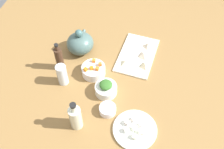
% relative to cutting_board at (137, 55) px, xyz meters
% --- Properties ---
extents(tabletop, '(1.90, 1.90, 0.03)m').
position_rel_cutting_board_xyz_m(tabletop, '(-0.22, 0.11, -0.02)').
color(tabletop, olive).
rests_on(tabletop, ground).
extents(cutting_board, '(0.36, 0.24, 0.01)m').
position_rel_cutting_board_xyz_m(cutting_board, '(0.00, 0.00, 0.00)').
color(cutting_board, silver).
rests_on(cutting_board, tabletop).
extents(plate_tofu, '(0.22, 0.22, 0.01)m').
position_rel_cutting_board_xyz_m(plate_tofu, '(-0.50, -0.07, 0.00)').
color(plate_tofu, white).
rests_on(plate_tofu, tabletop).
extents(bowl_greens, '(0.12, 0.12, 0.05)m').
position_rel_cutting_board_xyz_m(bowl_greens, '(-0.31, 0.12, 0.02)').
color(bowl_greens, white).
rests_on(bowl_greens, tabletop).
extents(bowl_carrots, '(0.14, 0.14, 0.06)m').
position_rel_cutting_board_xyz_m(bowl_carrots, '(-0.20, 0.22, 0.02)').
color(bowl_carrots, white).
rests_on(bowl_carrots, tabletop).
extents(bowl_small_side, '(0.09, 0.09, 0.04)m').
position_rel_cutting_board_xyz_m(bowl_small_side, '(-0.42, 0.08, 0.01)').
color(bowl_small_side, white).
rests_on(bowl_small_side, tabletop).
extents(teapot, '(0.18, 0.16, 0.17)m').
position_rel_cutting_board_xyz_m(teapot, '(-0.04, 0.35, 0.06)').
color(teapot, '#4B6864').
rests_on(teapot, tabletop).
extents(bottle_0, '(0.06, 0.06, 0.19)m').
position_rel_cutting_board_xyz_m(bottle_0, '(-0.53, 0.21, 0.07)').
color(bottle_0, silver).
rests_on(bottle_0, tabletop).
extents(bottle_1, '(0.04, 0.04, 0.19)m').
position_rel_cutting_board_xyz_m(bottle_1, '(-0.20, 0.42, 0.08)').
color(bottle_1, '#472E1F').
rests_on(bottle_1, tabletop).
extents(drinking_glass_0, '(0.06, 0.06, 0.13)m').
position_rel_cutting_board_xyz_m(drinking_glass_0, '(-0.30, 0.37, 0.06)').
color(drinking_glass_0, white).
rests_on(drinking_glass_0, tabletop).
extents(carrot_cube_0, '(0.02, 0.02, 0.02)m').
position_rel_cutting_board_xyz_m(carrot_cube_0, '(-0.16, 0.23, 0.06)').
color(carrot_cube_0, orange).
rests_on(carrot_cube_0, bowl_carrots).
extents(carrot_cube_1, '(0.02, 0.02, 0.02)m').
position_rel_cutting_board_xyz_m(carrot_cube_1, '(-0.17, 0.19, 0.06)').
color(carrot_cube_1, orange).
rests_on(carrot_cube_1, bowl_carrots).
extents(carrot_cube_2, '(0.03, 0.03, 0.02)m').
position_rel_cutting_board_xyz_m(carrot_cube_2, '(-0.21, 0.23, 0.06)').
color(carrot_cube_2, orange).
rests_on(carrot_cube_2, bowl_carrots).
extents(carrot_cube_3, '(0.02, 0.02, 0.02)m').
position_rel_cutting_board_xyz_m(carrot_cube_3, '(-0.23, 0.26, 0.06)').
color(carrot_cube_3, orange).
rests_on(carrot_cube_3, bowl_carrots).
extents(carrot_cube_4, '(0.02, 0.02, 0.02)m').
position_rel_cutting_board_xyz_m(carrot_cube_4, '(-0.21, 0.20, 0.06)').
color(carrot_cube_4, orange).
rests_on(carrot_cube_4, bowl_carrots).
extents(chopped_greens_mound, '(0.09, 0.09, 0.03)m').
position_rel_cutting_board_xyz_m(chopped_greens_mound, '(-0.31, 0.12, 0.07)').
color(chopped_greens_mound, '#376E29').
rests_on(chopped_greens_mound, bowl_greens).
extents(tofu_cube_0, '(0.03, 0.03, 0.02)m').
position_rel_cutting_board_xyz_m(tofu_cube_0, '(-0.50, -0.07, 0.02)').
color(tofu_cube_0, white).
rests_on(tofu_cube_0, plate_tofu).
extents(tofu_cube_1, '(0.03, 0.03, 0.02)m').
position_rel_cutting_board_xyz_m(tofu_cube_1, '(-0.47, -0.10, 0.02)').
color(tofu_cube_1, white).
rests_on(tofu_cube_1, plate_tofu).
extents(tofu_cube_2, '(0.02, 0.02, 0.02)m').
position_rel_cutting_board_xyz_m(tofu_cube_2, '(-0.51, -0.11, 0.02)').
color(tofu_cube_2, white).
rests_on(tofu_cube_2, plate_tofu).
extents(tofu_cube_3, '(0.03, 0.03, 0.02)m').
position_rel_cutting_board_xyz_m(tofu_cube_3, '(-0.48, -0.03, 0.02)').
color(tofu_cube_3, white).
rests_on(tofu_cube_3, plate_tofu).
extents(tofu_cube_4, '(0.03, 0.03, 0.02)m').
position_rel_cutting_board_xyz_m(tofu_cube_4, '(-0.52, -0.03, 0.02)').
color(tofu_cube_4, silver).
rests_on(tofu_cube_4, plate_tofu).
extents(tofu_cube_5, '(0.02, 0.02, 0.02)m').
position_rel_cutting_board_xyz_m(tofu_cube_5, '(-0.54, -0.08, 0.02)').
color(tofu_cube_5, white).
rests_on(tofu_cube_5, plate_tofu).
extents(tofu_cube_6, '(0.03, 0.03, 0.02)m').
position_rel_cutting_board_xyz_m(tofu_cube_6, '(-0.45, -0.06, 0.02)').
color(tofu_cube_6, white).
rests_on(tofu_cube_6, plate_tofu).
extents(dumpling_0, '(0.07, 0.07, 0.02)m').
position_rel_cutting_board_xyz_m(dumpling_0, '(-0.09, 0.06, 0.02)').
color(dumpling_0, beige).
rests_on(dumpling_0, cutting_board).
extents(dumpling_1, '(0.06, 0.06, 0.03)m').
position_rel_cutting_board_xyz_m(dumpling_1, '(-0.09, -0.06, 0.02)').
color(dumpling_1, beige).
rests_on(dumpling_1, cutting_board).
extents(dumpling_2, '(0.07, 0.07, 0.03)m').
position_rel_cutting_board_xyz_m(dumpling_2, '(-0.01, -0.04, 0.02)').
color(dumpling_2, beige).
rests_on(dumpling_2, cutting_board).
extents(dumpling_3, '(0.05, 0.05, 0.03)m').
position_rel_cutting_board_xyz_m(dumpling_3, '(0.08, -0.05, 0.02)').
color(dumpling_3, beige).
rests_on(dumpling_3, cutting_board).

